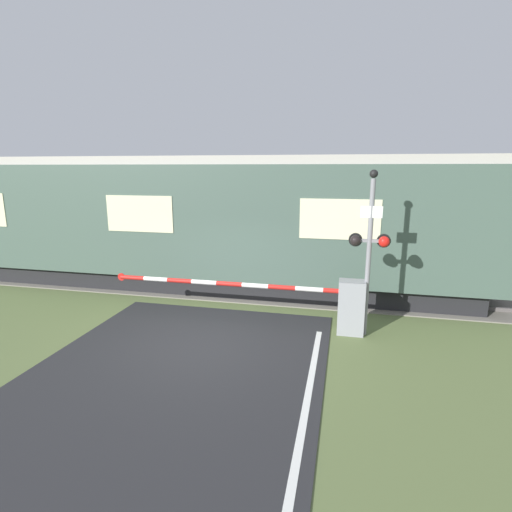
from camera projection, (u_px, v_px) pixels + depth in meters
name	position (u px, v px, depth m)	size (l,w,h in m)	color
ground_plane	(203.00, 340.00, 8.99)	(80.00, 80.00, 0.00)	#5B6B3D
track_bed	(247.00, 286.00, 12.95)	(36.00, 3.20, 0.13)	slate
train	(164.00, 220.00, 13.11)	(20.68, 3.11, 4.13)	black
crossing_barrier	(329.00, 303.00, 9.33)	(6.27, 0.44, 1.27)	gray
signal_post	(369.00, 245.00, 8.86)	(0.91, 0.26, 3.76)	gray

